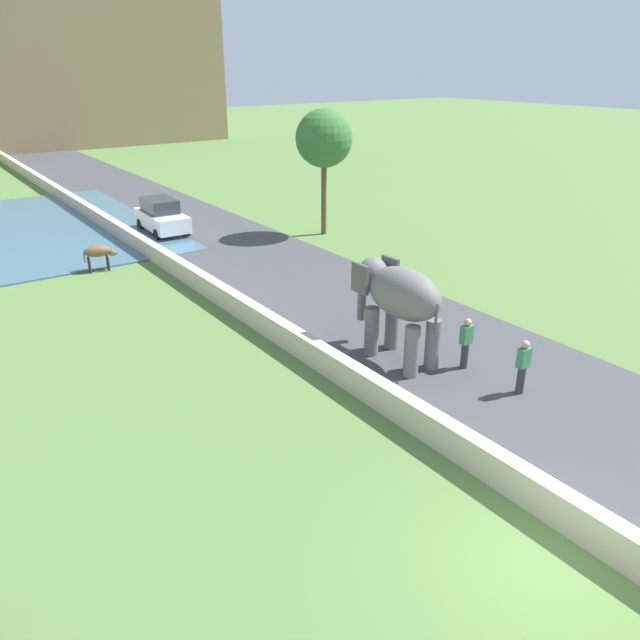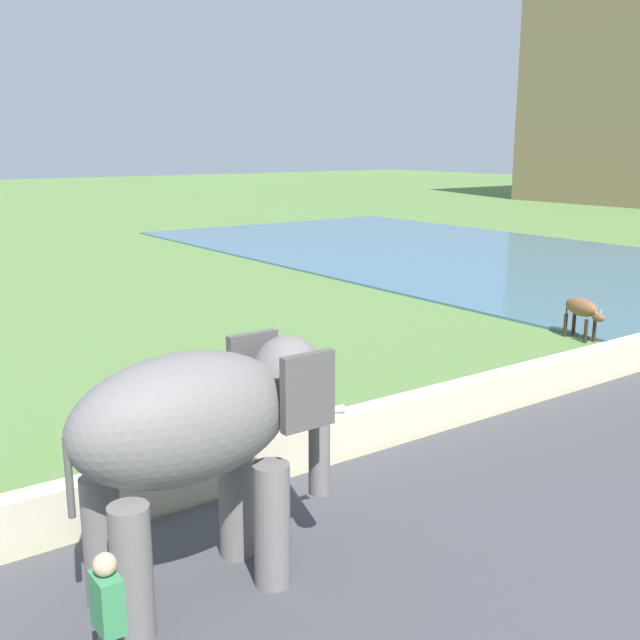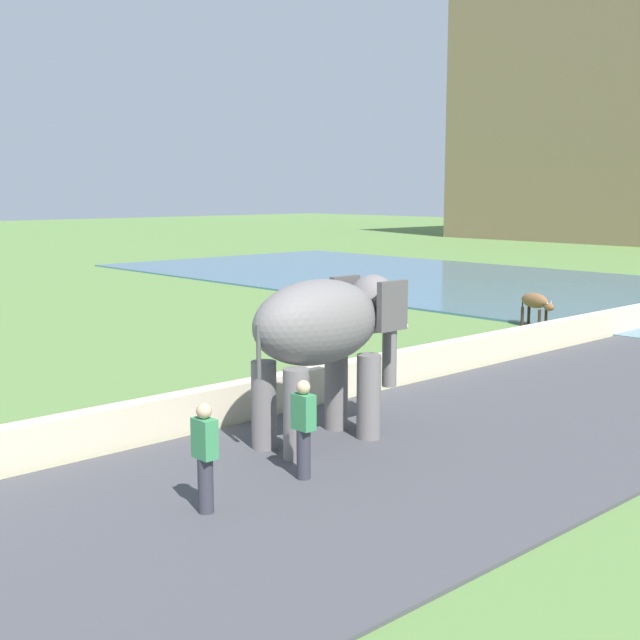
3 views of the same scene
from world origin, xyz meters
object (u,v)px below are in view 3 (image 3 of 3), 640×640
person_beside_elephant (303,428)px  person_trailing (205,456)px  cow_brown (536,302)px  elephant (327,332)px

person_beside_elephant → person_trailing: size_ratio=1.00×
person_beside_elephant → cow_brown: bearing=110.9°
person_trailing → person_beside_elephant: bearing=93.5°
person_beside_elephant → person_trailing: 1.93m
person_trailing → cow_brown: person_trailing is taller
person_trailing → cow_brown: (-6.06, 17.49, -0.04)m
person_beside_elephant → person_trailing: bearing=-86.5°
elephant → person_beside_elephant: size_ratio=2.13×
elephant → person_trailing: (1.35, -3.57, -1.16)m
elephant → person_trailing: size_ratio=2.13×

